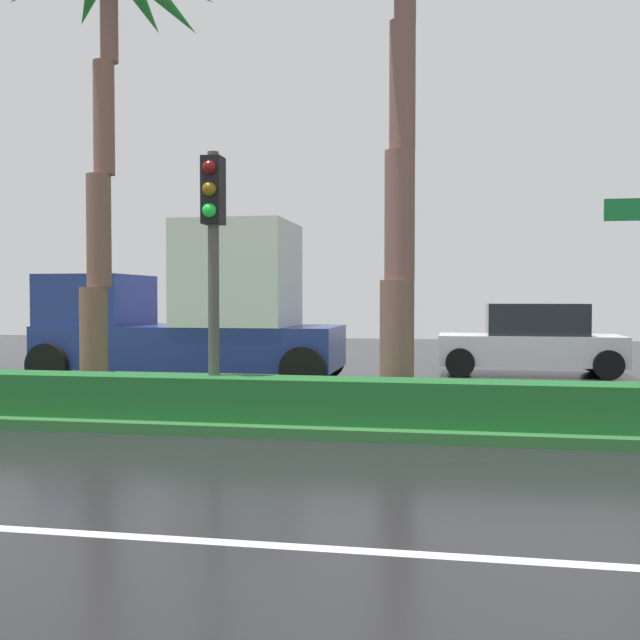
% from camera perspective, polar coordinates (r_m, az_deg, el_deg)
% --- Properties ---
extents(ground_plane, '(90.00, 42.00, 0.10)m').
position_cam_1_polar(ground_plane, '(12.52, 17.11, -7.11)').
color(ground_plane, black).
extents(median_strip, '(85.50, 4.00, 0.15)m').
position_cam_1_polar(median_strip, '(11.52, 17.71, -7.25)').
color(median_strip, '#2D6B33').
rests_on(median_strip, ground_plane).
extents(median_hedge, '(76.50, 0.70, 0.60)m').
position_cam_1_polar(median_hedge, '(10.09, 18.75, -6.38)').
color(median_hedge, '#1E6028').
rests_on(median_hedge, median_strip).
extents(palm_tree_mid_left, '(3.92, 3.93, 8.10)m').
position_cam_1_polar(palm_tree_mid_left, '(13.82, -16.16, 22.25)').
color(palm_tree_mid_left, brown).
rests_on(palm_tree_mid_left, median_strip).
extents(traffic_signal_median_left, '(0.28, 0.43, 3.78)m').
position_cam_1_polar(traffic_signal_median_left, '(10.60, -8.32, 6.57)').
color(traffic_signal_median_left, '#4C4C47').
rests_on(traffic_signal_median_left, median_strip).
extents(box_truck_lead, '(6.40, 2.64, 3.46)m').
position_cam_1_polar(box_truck_lead, '(16.04, -9.69, 0.60)').
color(box_truck_lead, navy).
rests_on(box_truck_lead, ground_plane).
extents(car_in_traffic_leading, '(4.30, 2.02, 1.72)m').
position_cam_1_polar(car_in_traffic_leading, '(18.45, 16.10, -1.54)').
color(car_in_traffic_leading, white).
rests_on(car_in_traffic_leading, ground_plane).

